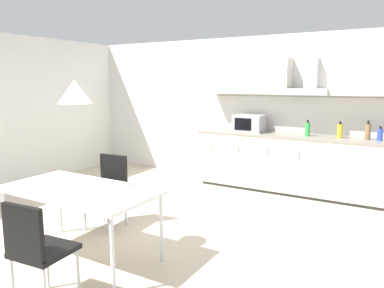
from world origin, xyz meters
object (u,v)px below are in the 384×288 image
at_px(microwave, 249,123).
at_px(bottle_yellow, 340,131).
at_px(dining_table, 80,193).
at_px(chair_near_right, 35,245).
at_px(bottle_blue, 380,134).
at_px(chair_far_left, 109,184).
at_px(bottle_brown, 368,132).
at_px(bottle_green, 308,129).
at_px(pendant_lamp, 75,92).

distance_m(microwave, bottle_yellow, 1.43).
relative_size(microwave, dining_table, 0.31).
bearing_deg(chair_near_right, bottle_blue, 64.23).
height_order(microwave, dining_table, microwave).
bearing_deg(bottle_blue, chair_far_left, -136.37).
height_order(bottle_blue, dining_table, bottle_blue).
relative_size(microwave, bottle_brown, 1.76).
bearing_deg(bottle_brown, bottle_green, -174.09).
xyz_separation_m(microwave, chair_far_left, (-0.77, -2.56, -0.53)).
bearing_deg(microwave, bottle_yellow, 1.10).
height_order(bottle_yellow, chair_far_left, bottle_yellow).
relative_size(bottle_blue, bottle_green, 0.80).
bearing_deg(pendant_lamp, chair_far_left, 114.35).
bearing_deg(bottle_yellow, bottle_green, -171.26).
bearing_deg(dining_table, bottle_blue, 55.00).
bearing_deg(pendant_lamp, bottle_brown, 56.86).
height_order(bottle_brown, pendant_lamp, pendant_lamp).
bearing_deg(chair_far_left, microwave, 73.33).
relative_size(bottle_green, pendant_lamp, 0.78).
bearing_deg(bottle_blue, dining_table, -125.00).
distance_m(dining_table, chair_far_left, 0.88).
bearing_deg(chair_far_left, bottle_yellow, 49.70).
height_order(bottle_blue, chair_far_left, bottle_blue).
distance_m(bottle_green, chair_far_left, 3.10).
distance_m(chair_far_left, chair_near_right, 1.73).
relative_size(dining_table, pendant_lamp, 4.86).
bearing_deg(chair_far_left, bottle_brown, 45.37).
bearing_deg(bottle_blue, bottle_brown, 179.32).
relative_size(bottle_blue, dining_table, 0.13).
height_order(microwave, bottle_green, microwave).
bearing_deg(microwave, dining_table, -96.99).
distance_m(bottle_yellow, bottle_green, 0.46).
xyz_separation_m(microwave, bottle_green, (0.97, -0.04, -0.03)).
height_order(bottle_brown, chair_near_right, bottle_brown).
xyz_separation_m(microwave, bottle_blue, (1.96, 0.04, -0.05)).
height_order(bottle_blue, chair_near_right, bottle_blue).
bearing_deg(dining_table, bottle_yellow, 61.42).
relative_size(bottle_yellow, chair_far_left, 0.28).
relative_size(bottle_yellow, chair_near_right, 0.28).
bearing_deg(bottle_brown, pendant_lamp, -123.14).
distance_m(bottle_green, dining_table, 3.59).
xyz_separation_m(microwave, chair_near_right, (-0.05, -4.13, -0.53)).
relative_size(bottle_blue, bottle_brown, 0.74).
distance_m(bottle_blue, bottle_yellow, 0.53).
height_order(bottle_yellow, dining_table, bottle_yellow).
xyz_separation_m(bottle_green, chair_near_right, (-1.02, -4.09, -0.50)).
distance_m(bottle_blue, bottle_brown, 0.16).
relative_size(bottle_green, bottle_brown, 0.92).
xyz_separation_m(microwave, pendant_lamp, (-0.41, -3.34, 0.59)).
bearing_deg(microwave, chair_near_right, -90.74).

